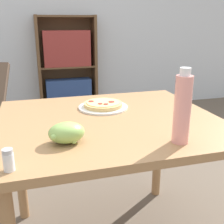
{
  "coord_description": "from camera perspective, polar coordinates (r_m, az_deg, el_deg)",
  "views": [
    {
      "loc": [
        -0.26,
        -1.3,
        1.23
      ],
      "look_at": [
        0.07,
        -0.13,
        0.84
      ],
      "focal_mm": 45.0,
      "sensor_mm": 36.0,
      "label": 1
    }
  ],
  "objects": [
    {
      "name": "drink_bottle",
      "position": [
        1.1,
        14.1,
        0.69
      ],
      "size": [
        0.07,
        0.07,
        0.29
      ],
      "color": "pink",
      "rests_on": "dining_table"
    },
    {
      "name": "salt_shaker",
      "position": [
        0.95,
        -20.3,
        -9.16
      ],
      "size": [
        0.04,
        0.04,
        0.07
      ],
      "color": "white",
      "rests_on": "dining_table"
    },
    {
      "name": "bookshelf",
      "position": [
        3.84,
        -9.0,
        8.3
      ],
      "size": [
        0.77,
        0.26,
        1.31
      ],
      "color": "brown",
      "rests_on": "ground_plane"
    },
    {
      "name": "dining_table",
      "position": [
        1.41,
        -0.52,
        -5.49
      ],
      "size": [
        1.06,
        0.94,
        0.78
      ],
      "color": "#A37549",
      "rests_on": "ground_plane"
    },
    {
      "name": "grape_bunch",
      "position": [
        1.11,
        -9.23,
        -4.18
      ],
      "size": [
        0.14,
        0.11,
        0.08
      ],
      "color": "#93BC5B",
      "rests_on": "dining_table"
    },
    {
      "name": "wall_back",
      "position": [
        3.93,
        -12.9,
        18.54
      ],
      "size": [
        8.0,
        0.05,
        2.6
      ],
      "color": "silver",
      "rests_on": "ground_plane"
    },
    {
      "name": "pizza_on_plate",
      "position": [
        1.53,
        -1.81,
        1.34
      ],
      "size": [
        0.27,
        0.27,
        0.04
      ],
      "color": "white",
      "rests_on": "dining_table"
    }
  ]
}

